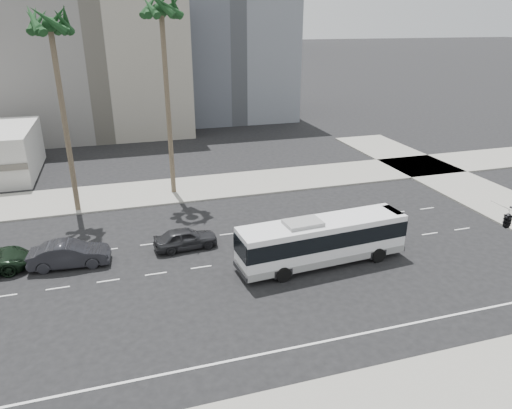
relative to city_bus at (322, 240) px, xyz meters
name	(u,v)px	position (x,y,z in m)	size (l,w,h in m)	color
ground	(285,255)	(-1.98, 1.76, -1.76)	(700.00, 700.00, 0.00)	black
sidewalk_north	(232,185)	(-1.98, 17.26, -1.69)	(120.00, 7.00, 0.15)	gray
midrise_beige_west	(99,68)	(-13.98, 46.76, 7.24)	(24.00, 18.00, 18.00)	slate
midrise_gray_center	(223,36)	(6.02, 53.76, 11.24)	(20.00, 20.00, 26.00)	#565B65
city_bus	(322,240)	(0.00, 0.00, 0.00)	(11.85, 3.49, 3.36)	white
car_a	(186,238)	(-8.50, 4.91, -0.99)	(4.56, 1.84, 1.55)	#28282B
car_b	(70,254)	(-16.36, 4.57, -0.91)	(5.21, 1.82, 1.72)	black
traffic_signal	(512,225)	(7.67, -7.49, 3.32)	(2.81, 3.73, 6.10)	#262628
palm_near	(161,14)	(-7.82, 16.69, 14.18)	(5.23, 5.23, 17.60)	brown
palm_mid	(50,29)	(-16.38, 14.63, 13.05)	(5.33, 5.33, 16.47)	brown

